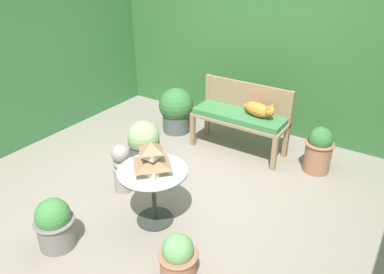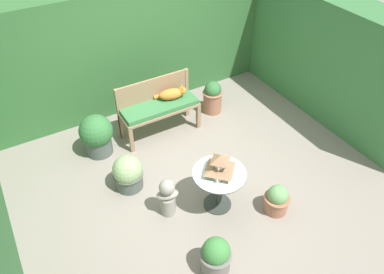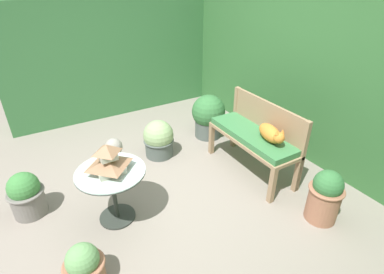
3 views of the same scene
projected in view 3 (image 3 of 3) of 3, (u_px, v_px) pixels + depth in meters
name	position (u px, v px, depth m)	size (l,w,h in m)	color
ground	(179.00, 195.00, 3.52)	(30.00, 30.00, 0.00)	gray
foliage_hedge_back	(328.00, 77.00, 4.03)	(6.40, 0.82, 2.10)	#336633
foliage_hedge_left	(108.00, 56.00, 5.25)	(0.70, 3.50, 1.96)	#38703D
garden_bench	(252.00, 138.00, 3.73)	(1.27, 0.45, 0.56)	#937556
bench_backrest	(267.00, 121.00, 3.73)	(1.27, 0.06, 0.92)	#937556
cat	(271.00, 133.00, 3.47)	(0.49, 0.30, 0.23)	orange
patio_table	(112.00, 182.00, 2.97)	(0.69, 0.69, 0.60)	#2D332D
pagoda_birdhouse	(108.00, 160.00, 2.85)	(0.35, 0.35, 0.30)	beige
garden_bust	(116.00, 159.00, 3.63)	(0.32, 0.24, 0.59)	gray
potted_plant_path_edge	(325.00, 196.00, 3.06)	(0.36, 0.36, 0.59)	#9E664C
potted_plant_patio_mid	(208.00, 116.00, 4.60)	(0.51, 0.51, 0.68)	#4C5651
potted_plant_bench_right	(26.00, 195.00, 3.15)	(0.37, 0.37, 0.51)	slate
potted_plant_table_near	(159.00, 139.00, 4.16)	(0.42, 0.42, 0.53)	#4C5651
potted_plant_table_far	(84.00, 267.00, 2.44)	(0.35, 0.35, 0.43)	#9E664C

